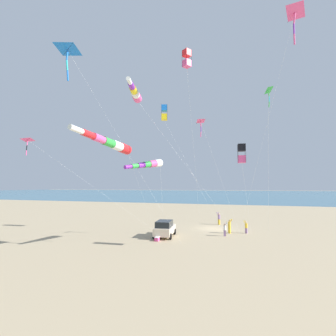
{
  "coord_description": "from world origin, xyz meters",
  "views": [
    {
      "loc": [
        34.75,
        4.28,
        5.86
      ],
      "look_at": [
        11.36,
        -3.09,
        7.63
      ],
      "focal_mm": 26.48,
      "sensor_mm": 36.0,
      "label": 1
    }
  ],
  "objects_px": {
    "kite_box_rainbow_low_near": "(187,59)",
    "person_child_green_jacket": "(225,229)",
    "kite_delta_orange_high_right": "(68,50)",
    "kite_delta_teal_far_right": "(201,122)",
    "kite_delta_red_high_left": "(28,140)",
    "person_bystander_far": "(246,226)",
    "kite_windsock_purple_drifting": "(149,164)",
    "parked_car": "(165,228)",
    "kite_box_yellow_midlevel": "(164,113)",
    "kite_box_magenta_far_left": "(242,154)",
    "kite_delta_green_low_center": "(268,91)",
    "kite_delta_small_distant": "(294,13)",
    "kite_windsock_checkered_midright": "(111,143)",
    "cooler_box": "(157,239)",
    "person_child_grey_jacket": "(229,225)",
    "person_adult_flyer": "(219,218)"
  },
  "relations": [
    {
      "from": "person_bystander_far",
      "to": "kite_delta_orange_high_right",
      "type": "xyz_separation_m",
      "value": [
        13.83,
        -15.83,
        17.94
      ]
    },
    {
      "from": "cooler_box",
      "to": "kite_delta_green_low_center",
      "type": "relative_size",
      "value": 0.04
    },
    {
      "from": "cooler_box",
      "to": "kite_delta_green_low_center",
      "type": "xyz_separation_m",
      "value": [
        -3.14,
        11.71,
        15.99
      ]
    },
    {
      "from": "cooler_box",
      "to": "kite_windsock_purple_drifting",
      "type": "height_order",
      "value": "kite_windsock_purple_drifting"
    },
    {
      "from": "person_child_green_jacket",
      "to": "person_child_grey_jacket",
      "type": "xyz_separation_m",
      "value": [
        -1.94,
        0.39,
        0.1
      ]
    },
    {
      "from": "kite_delta_red_high_left",
      "to": "kite_box_yellow_midlevel",
      "type": "bearing_deg",
      "value": 127.82
    },
    {
      "from": "person_child_green_jacket",
      "to": "kite_delta_orange_high_right",
      "type": "xyz_separation_m",
      "value": [
        11.26,
        -13.45,
        17.92
      ]
    },
    {
      "from": "person_bystander_far",
      "to": "kite_delta_green_low_center",
      "type": "relative_size",
      "value": 0.09
    },
    {
      "from": "parked_car",
      "to": "kite_box_yellow_midlevel",
      "type": "xyz_separation_m",
      "value": [
        -2.65,
        -0.94,
        14.5
      ]
    },
    {
      "from": "cooler_box",
      "to": "kite_delta_red_high_left",
      "type": "relative_size",
      "value": 0.05
    },
    {
      "from": "kite_box_rainbow_low_near",
      "to": "person_child_green_jacket",
      "type": "bearing_deg",
      "value": 162.09
    },
    {
      "from": "kite_delta_red_high_left",
      "to": "kite_delta_green_low_center",
      "type": "distance_m",
      "value": 26.62
    },
    {
      "from": "person_bystander_far",
      "to": "kite_delta_teal_far_right",
      "type": "bearing_deg",
      "value": -21.79
    },
    {
      "from": "cooler_box",
      "to": "kite_windsock_checkered_midright",
      "type": "relative_size",
      "value": 0.04
    },
    {
      "from": "person_child_grey_jacket",
      "to": "person_bystander_far",
      "type": "height_order",
      "value": "person_child_grey_jacket"
    },
    {
      "from": "person_bystander_far",
      "to": "cooler_box",
      "type": "bearing_deg",
      "value": -51.12
    },
    {
      "from": "kite_windsock_checkered_midright",
      "to": "kite_delta_orange_high_right",
      "type": "distance_m",
      "value": 10.59
    },
    {
      "from": "person_adult_flyer",
      "to": "person_bystander_far",
      "type": "xyz_separation_m",
      "value": [
        6.07,
        3.94,
        -0.16
      ]
    },
    {
      "from": "cooler_box",
      "to": "kite_box_rainbow_low_near",
      "type": "relative_size",
      "value": 0.03
    },
    {
      "from": "kite_box_yellow_midlevel",
      "to": "kite_box_magenta_far_left",
      "type": "bearing_deg",
      "value": 55.32
    },
    {
      "from": "person_child_green_jacket",
      "to": "kite_box_rainbow_low_near",
      "type": "distance_m",
      "value": 18.92
    },
    {
      "from": "kite_box_magenta_far_left",
      "to": "kite_delta_red_high_left",
      "type": "bearing_deg",
      "value": -82.63
    },
    {
      "from": "person_child_green_jacket",
      "to": "kite_windsock_purple_drifting",
      "type": "relative_size",
      "value": 0.18
    },
    {
      "from": "kite_delta_orange_high_right",
      "to": "kite_windsock_purple_drifting",
      "type": "bearing_deg",
      "value": 125.37
    },
    {
      "from": "parked_car",
      "to": "kite_delta_red_high_left",
      "type": "height_order",
      "value": "kite_delta_red_high_left"
    },
    {
      "from": "kite_windsock_checkered_midright",
      "to": "kite_delta_teal_far_right",
      "type": "height_order",
      "value": "kite_delta_teal_far_right"
    },
    {
      "from": "kite_box_yellow_midlevel",
      "to": "kite_delta_teal_far_right",
      "type": "bearing_deg",
      "value": 39.53
    },
    {
      "from": "parked_car",
      "to": "cooler_box",
      "type": "height_order",
      "value": "parked_car"
    },
    {
      "from": "kite_delta_teal_far_right",
      "to": "kite_delta_green_low_center",
      "type": "xyz_separation_m",
      "value": [
        -5.5,
        6.49,
        4.29
      ]
    },
    {
      "from": "person_child_green_jacket",
      "to": "kite_delta_red_high_left",
      "type": "distance_m",
      "value": 24.11
    },
    {
      "from": "kite_windsock_purple_drifting",
      "to": "kite_delta_small_distant",
      "type": "xyz_separation_m",
      "value": [
        1.68,
        13.53,
        12.04
      ]
    },
    {
      "from": "kite_box_magenta_far_left",
      "to": "kite_delta_green_low_center",
      "type": "xyz_separation_m",
      "value": [
        -4.87,
        2.84,
        7.38
      ]
    },
    {
      "from": "person_child_green_jacket",
      "to": "kite_delta_green_low_center",
      "type": "relative_size",
      "value": 0.1
    },
    {
      "from": "kite_delta_green_low_center",
      "to": "kite_delta_small_distant",
      "type": "bearing_deg",
      "value": 13.24
    },
    {
      "from": "parked_car",
      "to": "kite_delta_teal_far_right",
      "type": "relative_size",
      "value": 0.37
    },
    {
      "from": "person_child_grey_jacket",
      "to": "kite_box_magenta_far_left",
      "type": "relative_size",
      "value": 0.18
    },
    {
      "from": "parked_car",
      "to": "kite_delta_teal_far_right",
      "type": "height_order",
      "value": "kite_delta_teal_far_right"
    },
    {
      "from": "kite_windsock_purple_drifting",
      "to": "person_child_green_jacket",
      "type": "bearing_deg",
      "value": 133.72
    },
    {
      "from": "kite_delta_teal_far_right",
      "to": "kite_delta_red_high_left",
      "type": "height_order",
      "value": "kite_delta_teal_far_right"
    },
    {
      "from": "kite_delta_teal_far_right",
      "to": "kite_box_magenta_far_left",
      "type": "relative_size",
      "value": 1.26
    },
    {
      "from": "kite_delta_teal_far_right",
      "to": "kite_windsock_purple_drifting",
      "type": "height_order",
      "value": "kite_delta_teal_far_right"
    },
    {
      "from": "kite_windsock_checkered_midright",
      "to": "kite_box_magenta_far_left",
      "type": "relative_size",
      "value": 1.72
    },
    {
      "from": "kite_delta_green_low_center",
      "to": "kite_box_yellow_midlevel",
      "type": "bearing_deg",
      "value": -98.38
    },
    {
      "from": "kite_box_yellow_midlevel",
      "to": "kite_box_rainbow_low_near",
      "type": "relative_size",
      "value": 0.88
    },
    {
      "from": "kite_delta_teal_far_right",
      "to": "kite_windsock_purple_drifting",
      "type": "distance_m",
      "value": 6.7
    },
    {
      "from": "kite_delta_red_high_left",
      "to": "kite_delta_small_distant",
      "type": "height_order",
      "value": "kite_delta_small_distant"
    },
    {
      "from": "person_child_green_jacket",
      "to": "person_bystander_far",
      "type": "distance_m",
      "value": 3.49
    },
    {
      "from": "person_bystander_far",
      "to": "kite_windsock_purple_drifting",
      "type": "bearing_deg",
      "value": -45.35
    },
    {
      "from": "kite_box_yellow_midlevel",
      "to": "kite_delta_small_distant",
      "type": "xyz_separation_m",
      "value": [
        8.56,
        14.13,
        4.64
      ]
    },
    {
      "from": "kite_box_rainbow_low_near",
      "to": "kite_windsock_checkered_midright",
      "type": "bearing_deg",
      "value": -58.58
    }
  ]
}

